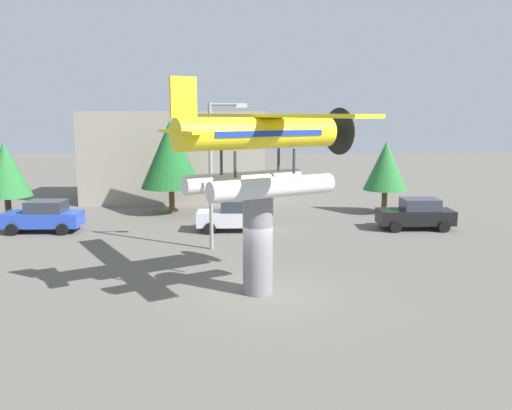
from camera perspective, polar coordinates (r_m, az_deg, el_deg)
The scene contains 11 objects.
ground_plane at distance 20.08m, azimuth 0.21°, elevation -9.26°, with size 140.00×140.00×0.00m, color #605B54.
display_pedestal at distance 19.56m, azimuth 0.21°, elevation -4.15°, with size 1.10×1.10×3.68m, color slate.
floatplane_monument at distance 19.09m, azimuth 0.55°, elevation 6.19°, with size 7.06×9.58×4.00m.
car_near_blue at distance 32.03m, azimuth -21.58°, elevation -1.12°, with size 4.20×2.02×1.76m.
car_mid_silver at distance 30.08m, azimuth -2.14°, elevation -1.10°, with size 4.20×2.02×1.76m.
car_far_black at distance 31.82m, azimuth 16.63°, elevation -0.91°, with size 4.20×2.02×1.76m.
streetlight_primary at distance 25.63m, azimuth -4.36°, elevation 4.33°, with size 1.84×0.28×7.02m.
storefront_building at distance 41.41m, azimuth -8.42°, elevation 5.18°, with size 13.18×6.63×6.64m, color #9E9384.
tree_west at distance 34.99m, azimuth -25.02°, elevation 3.39°, with size 2.88×2.88×4.84m.
tree_east at distance 35.33m, azimuth -9.04°, elevation 5.33°, with size 3.91×3.91×6.08m.
tree_center_back at distance 35.96m, azimuth 13.59°, elevation 4.04°, with size 2.84×2.84×4.73m.
Camera 1 is at (-0.52, -18.98, 6.54)m, focal length 37.75 mm.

